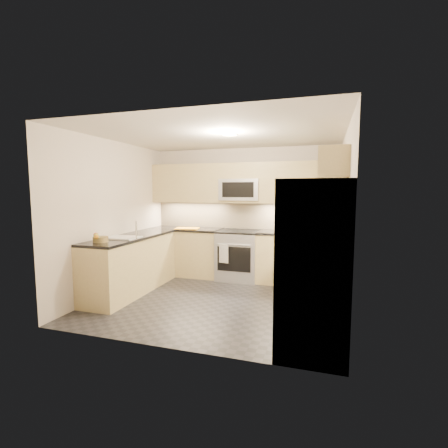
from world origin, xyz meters
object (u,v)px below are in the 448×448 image
at_px(microwave, 240,190).
at_px(refrigerator, 314,266).
at_px(utensil_bowl, 321,228).
at_px(fruit_basket, 101,239).
at_px(gas_range, 239,255).
at_px(cutting_board, 187,228).

height_order(microwave, refrigerator, microwave).
bearing_deg(utensil_bowl, refrigerator, -90.93).
relative_size(refrigerator, utensil_bowl, 5.72).
height_order(refrigerator, fruit_basket, refrigerator).
bearing_deg(fruit_basket, refrigerator, -8.91).
distance_m(gas_range, utensil_bowl, 1.60).
relative_size(utensil_bowl, fruit_basket, 1.45).
bearing_deg(fruit_basket, cutting_board, 73.89).
bearing_deg(cutting_board, gas_range, 4.27).
distance_m(microwave, cutting_board, 1.29).
distance_m(microwave, fruit_basket, 2.70).
bearing_deg(utensil_bowl, microwave, 177.48).
xyz_separation_m(gas_range, microwave, (0.00, 0.12, 1.24)).
bearing_deg(fruit_basket, gas_range, 51.28).
distance_m(gas_range, fruit_basket, 2.56).
xyz_separation_m(microwave, cutting_board, (-1.02, -0.20, -0.75)).
bearing_deg(gas_range, cutting_board, -175.73).
bearing_deg(cutting_board, microwave, 11.13).
xyz_separation_m(refrigerator, utensil_bowl, (0.04, 2.48, 0.13)).
bearing_deg(gas_range, microwave, 90.00).
bearing_deg(cutting_board, refrigerator, -43.52).
height_order(gas_range, microwave, microwave).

